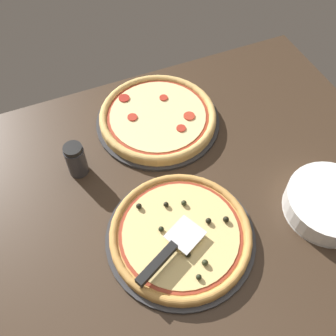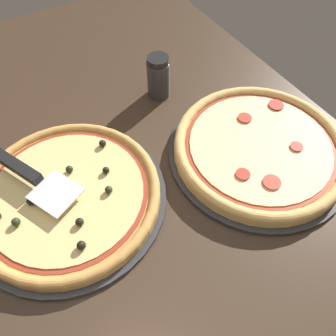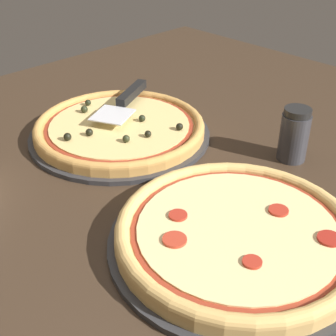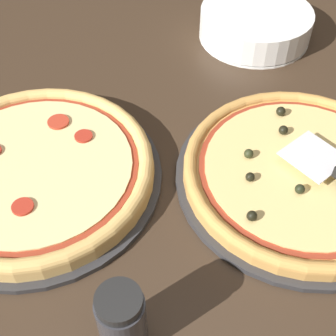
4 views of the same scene
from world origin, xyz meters
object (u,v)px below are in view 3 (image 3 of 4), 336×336
Objects in this scene: serving_spatula at (128,97)px; parmesan_shaker at (294,135)px; pizza_front at (120,127)px; pizza_back at (237,232)px.

serving_spatula is 1.93× the size of parmesan_shaker.
pizza_front is 42.18cm from pizza_back.
serving_spatula reaches higher than pizza_front.
serving_spatula is 39.12cm from parmesan_shaker.
parmesan_shaker is (-29.05, -9.07, 2.80)cm from pizza_back.
parmesan_shaker is (-11.75, 37.32, -0.08)cm from serving_spatula.
pizza_back is at bearing 17.34° from parmesan_shaker.
pizza_back is (10.12, 40.94, 0.30)cm from pizza_front.
parmesan_shaker reaches higher than pizza_front.
parmesan_shaker reaches higher than serving_spatula.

